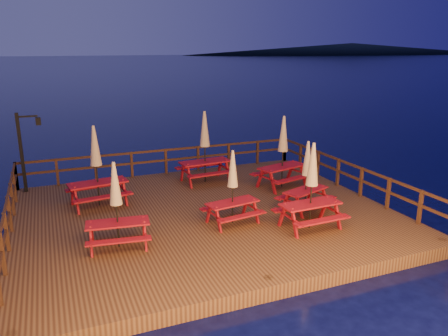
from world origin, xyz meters
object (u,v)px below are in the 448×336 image
at_px(picnic_table_0, 205,146).
at_px(picnic_table_1, 96,165).
at_px(picnic_table_2, 283,151).
at_px(lamp_post, 25,145).

height_order(picnic_table_0, picnic_table_1, picnic_table_0).
height_order(picnic_table_1, picnic_table_2, picnic_table_1).
bearing_deg(picnic_table_1, lamp_post, 123.30).
bearing_deg(picnic_table_0, picnic_table_1, -169.32).
bearing_deg(picnic_table_2, picnic_table_0, 131.41).
relative_size(picnic_table_0, picnic_table_2, 1.03).
distance_m(picnic_table_0, picnic_table_1, 4.48).
distance_m(picnic_table_1, picnic_table_2, 6.91).
bearing_deg(picnic_table_0, picnic_table_2, -38.69).
xyz_separation_m(lamp_post, picnic_table_0, (6.57, -1.41, -0.30)).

